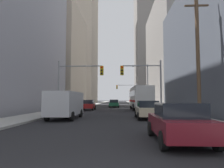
# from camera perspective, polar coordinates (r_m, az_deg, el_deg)

# --- Properties ---
(sidewalk_left) EXTENTS (3.13, 160.00, 0.15)m
(sidewalk_left) POSITION_cam_1_polar(r_m,az_deg,el_deg) (53.09, -6.43, -5.90)
(sidewalk_left) COLOR #9E9E99
(sidewalk_left) RESTS_ON ground
(sidewalk_right) EXTENTS (3.13, 160.00, 0.15)m
(sidewalk_right) POSITION_cam_1_polar(r_m,az_deg,el_deg) (52.79, 8.26, -5.89)
(sidewalk_right) COLOR #9E9E99
(sidewalk_right) RESTS_ON ground
(city_bus) EXTENTS (2.72, 11.54, 3.40)m
(city_bus) POSITION_cam_1_polar(r_m,az_deg,el_deg) (31.66, 7.83, -3.70)
(city_bus) COLOR silver
(city_bus) RESTS_ON ground
(cargo_van_silver) EXTENTS (2.16, 5.24, 2.26)m
(cargo_van_silver) POSITION_cam_1_polar(r_m,az_deg,el_deg) (17.48, -12.94, -5.36)
(cargo_van_silver) COLOR #B7BABF
(cargo_van_silver) RESTS_ON ground
(sedan_maroon) EXTENTS (1.95, 4.23, 1.52)m
(sedan_maroon) POSITION_cam_1_polar(r_m,az_deg,el_deg) (8.40, 18.17, -10.15)
(sedan_maroon) COLOR maroon
(sedan_maroon) RESTS_ON ground
(sedan_beige) EXTENTS (1.95, 4.21, 1.52)m
(sedan_beige) POSITION_cam_1_polar(r_m,az_deg,el_deg) (17.48, 9.97, -7.09)
(sedan_beige) COLOR #C6B793
(sedan_beige) RESTS_ON ground
(sedan_red) EXTENTS (1.95, 4.25, 1.52)m
(sedan_red) POSITION_cam_1_polar(r_m,az_deg,el_deg) (30.82, -6.70, -5.85)
(sedan_red) COLOR maroon
(sedan_red) RESTS_ON ground
(sedan_black) EXTENTS (1.95, 4.22, 1.52)m
(sedan_black) POSITION_cam_1_polar(r_m,az_deg,el_deg) (44.70, 0.53, -5.36)
(sedan_black) COLOR black
(sedan_black) RESTS_ON ground
(sedan_green) EXTENTS (1.95, 4.22, 1.52)m
(sedan_green) POSITION_cam_1_polar(r_m,az_deg,el_deg) (39.63, 0.62, -5.50)
(sedan_green) COLOR #195938
(sedan_green) RESTS_ON ground
(traffic_signal_near_left) EXTENTS (5.20, 0.44, 6.00)m
(traffic_signal_near_left) POSITION_cam_1_polar(r_m,az_deg,el_deg) (23.30, -9.41, 1.85)
(traffic_signal_near_left) COLOR gray
(traffic_signal_near_left) RESTS_ON ground
(traffic_signal_near_right) EXTENTS (4.62, 0.44, 6.00)m
(traffic_signal_near_right) POSITION_cam_1_polar(r_m,az_deg,el_deg) (22.98, 8.68, 1.87)
(traffic_signal_near_right) COLOR gray
(traffic_signal_near_right) RESTS_ON ground
(traffic_signal_far_right) EXTENTS (5.61, 0.44, 6.00)m
(traffic_signal_far_right) POSITION_cam_1_polar(r_m,az_deg,el_deg) (55.00, 4.40, -1.63)
(traffic_signal_far_right) COLOR gray
(traffic_signal_far_right) RESTS_ON ground
(utility_pole_right) EXTENTS (2.20, 0.28, 10.19)m
(utility_pole_right) POSITION_cam_1_polar(r_m,az_deg,el_deg) (16.74, 22.97, 8.91)
(utility_pole_right) COLOR brown
(utility_pole_right) RESTS_ON ground
(street_lamp_right) EXTENTS (2.72, 0.32, 7.50)m
(street_lamp_right) POSITION_cam_1_polar(r_m,az_deg,el_deg) (34.36, 9.28, 0.70)
(street_lamp_right) COLOR gray
(street_lamp_right) RESTS_ON ground
(building_left_mid_office) EXTENTS (14.44, 18.48, 23.15)m
(building_left_mid_office) POSITION_cam_1_polar(r_m,az_deg,el_deg) (52.56, -16.76, 6.84)
(building_left_mid_office) COLOR #B7A893
(building_left_mid_office) RESTS_ON ground
(building_left_far_tower) EXTENTS (22.56, 22.36, 66.43)m
(building_left_far_tower) POSITION_cam_1_polar(r_m,az_deg,el_deg) (96.83, -11.60, 14.89)
(building_left_far_tower) COLOR #B7A893
(building_left_far_tower) RESTS_ON ground
(building_right_mid_block) EXTENTS (18.15, 27.10, 23.94)m
(building_right_mid_block) POSITION_cam_1_polar(r_m,az_deg,el_deg) (51.00, 21.85, 7.76)
(building_right_mid_block) COLOR gray
(building_right_mid_block) RESTS_ON ground
(building_right_far_highrise) EXTENTS (19.82, 20.70, 64.28)m
(building_right_far_highrise) POSITION_cam_1_polar(r_m,az_deg,el_deg) (102.43, 12.30, 13.20)
(building_right_far_highrise) COLOR gray
(building_right_far_highrise) RESTS_ON ground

